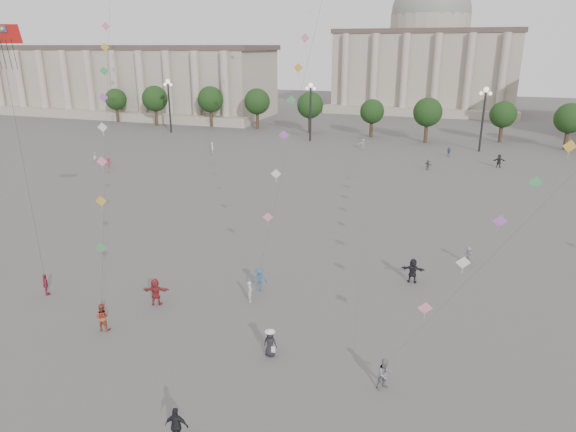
% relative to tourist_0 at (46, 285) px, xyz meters
% --- Properties ---
extents(ground, '(360.00, 360.00, 0.00)m').
position_rel_tourist_0_xyz_m(ground, '(14.34, -3.66, -0.80)').
color(ground, '#52504E').
rests_on(ground, ground).
extents(hall_west, '(84.00, 26.22, 17.20)m').
position_rel_tourist_0_xyz_m(hall_west, '(-60.66, 90.23, 7.63)').
color(hall_west, '#A89E8D').
rests_on(hall_west, ground).
extents(hall_central, '(48.30, 34.30, 35.50)m').
position_rel_tourist_0_xyz_m(hall_central, '(14.34, 125.56, 13.43)').
color(hall_central, '#A89E8D').
rests_on(hall_central, ground).
extents(tree_row, '(137.12, 5.12, 8.00)m').
position_rel_tourist_0_xyz_m(tree_row, '(14.34, 74.34, 4.59)').
color(tree_row, '#35291A').
rests_on(tree_row, ground).
extents(lamp_post_far_west, '(2.00, 0.90, 10.65)m').
position_rel_tourist_0_xyz_m(lamp_post_far_west, '(-30.66, 66.34, 6.55)').
color(lamp_post_far_west, '#262628').
rests_on(lamp_post_far_west, ground).
extents(lamp_post_mid_west, '(2.00, 0.90, 10.65)m').
position_rel_tourist_0_xyz_m(lamp_post_mid_west, '(-0.66, 66.34, 6.55)').
color(lamp_post_mid_west, '#262628').
rests_on(lamp_post_mid_west, ground).
extents(lamp_post_mid_east, '(2.00, 0.90, 10.65)m').
position_rel_tourist_0_xyz_m(lamp_post_mid_east, '(29.34, 66.34, 6.55)').
color(lamp_post_mid_east, '#262628').
rests_on(lamp_post_mid_east, ground).
extents(person_crowd_0, '(0.95, 0.62, 1.50)m').
position_rel_tourist_0_xyz_m(person_crowd_0, '(24.64, 60.38, -0.05)').
color(person_crowd_0, '#304D6C').
rests_on(person_crowd_0, ground).
extents(person_crowd_1, '(0.97, 1.04, 1.71)m').
position_rel_tourist_0_xyz_m(person_crowd_1, '(-25.78, 37.02, 0.06)').
color(person_crowd_1, silver).
rests_on(person_crowd_1, ground).
extents(person_crowd_2, '(1.14, 1.09, 1.56)m').
position_rel_tourist_0_xyz_m(person_crowd_2, '(-21.70, 34.95, -0.02)').
color(person_crowd_2, '#A02B44').
rests_on(person_crowd_2, ground).
extents(person_crowd_3, '(1.78, 0.64, 1.90)m').
position_rel_tourist_0_xyz_m(person_crowd_3, '(24.51, 10.86, 0.15)').
color(person_crowd_3, black).
rests_on(person_crowd_3, ground).
extents(person_crowd_4, '(1.49, 1.56, 1.77)m').
position_rel_tourist_0_xyz_m(person_crowd_4, '(10.29, 61.87, 0.09)').
color(person_crowd_4, white).
rests_on(person_crowd_4, ground).
extents(person_crowd_6, '(1.10, 0.97, 1.48)m').
position_rel_tourist_0_xyz_m(person_crowd_6, '(28.40, 15.93, -0.06)').
color(person_crowd_6, slate).
rests_on(person_crowd_6, ground).
extents(person_crowd_9, '(1.86, 0.88, 1.92)m').
position_rel_tourist_0_xyz_m(person_crowd_9, '(32.01, 54.48, 0.16)').
color(person_crowd_9, '#232228').
rests_on(person_crowd_9, ground).
extents(person_crowd_10, '(0.70, 0.74, 1.70)m').
position_rel_tourist_0_xyz_m(person_crowd_10, '(-12.90, 50.49, 0.05)').
color(person_crowd_10, white).
rests_on(person_crowd_10, ground).
extents(person_crowd_12, '(1.30, 1.24, 1.48)m').
position_rel_tourist_0_xyz_m(person_crowd_12, '(22.33, 49.40, -0.06)').
color(person_crowd_12, slate).
rests_on(person_crowd_12, ground).
extents(person_crowd_13, '(0.53, 0.64, 1.50)m').
position_rel_tourist_0_xyz_m(person_crowd_13, '(14.17, 3.96, -0.05)').
color(person_crowd_13, beige).
rests_on(person_crowd_13, ground).
extents(tourist_0, '(0.98, 0.88, 1.60)m').
position_rel_tourist_0_xyz_m(tourist_0, '(0.00, 0.00, 0.00)').
color(tourist_0, '#972940').
rests_on(tourist_0, ground).
extents(tourist_2, '(1.87, 1.13, 1.92)m').
position_rel_tourist_0_xyz_m(tourist_2, '(8.25, 1.38, 0.16)').
color(tourist_2, maroon).
rests_on(tourist_2, ground).
extents(tourist_4, '(1.14, 0.63, 1.84)m').
position_rel_tourist_0_xyz_m(tourist_4, '(16.48, -9.53, 0.12)').
color(tourist_4, black).
rests_on(tourist_4, ground).
extents(kite_flyer_0, '(1.02, 0.89, 1.80)m').
position_rel_tourist_0_xyz_m(kite_flyer_0, '(6.98, -2.62, 0.10)').
color(kite_flyer_0, '#9C3F2A').
rests_on(kite_flyer_0, ground).
extents(kite_flyer_1, '(1.26, 0.90, 1.77)m').
position_rel_tourist_0_xyz_m(kite_flyer_1, '(14.16, 5.74, 0.09)').
color(kite_flyer_1, '#335174').
rests_on(kite_flyer_1, ground).
extents(kite_flyer_2, '(1.05, 1.04, 1.71)m').
position_rel_tourist_0_xyz_m(kite_flyer_2, '(24.60, -2.54, 0.06)').
color(kite_flyer_2, slate).
rests_on(kite_flyer_2, ground).
extents(hat_person, '(0.81, 0.60, 1.69)m').
position_rel_tourist_0_xyz_m(hat_person, '(17.92, -1.76, 0.05)').
color(hat_person, black).
rests_on(hat_person, ground).
extents(dragon_kite, '(2.19, 1.95, 16.71)m').
position_rel_tourist_0_xyz_m(dragon_kite, '(2.15, -2.32, 16.02)').
color(dragon_kite, red).
rests_on(dragon_kite, ground).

